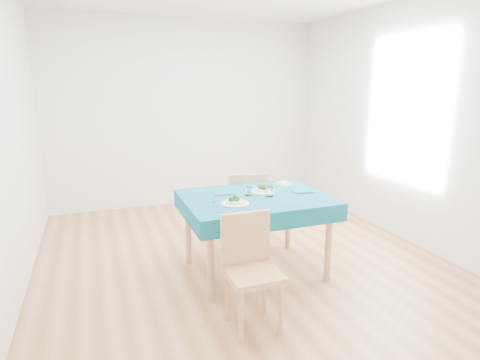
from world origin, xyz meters
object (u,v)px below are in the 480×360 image
object	(u,v)px
table	(255,235)
chair_near	(254,268)
bowl_near	(235,200)
chair_far	(244,199)
bowl_far	(263,188)
side_plate	(284,184)

from	to	relation	value
table	chair_near	world-z (taller)	chair_near
bowl_near	table	bearing A→B (deg)	32.67
table	chair_far	size ratio (longest dim) A/B	1.26
chair_near	bowl_far	size ratio (longest dim) A/B	4.11
table	bowl_far	bearing A→B (deg)	42.95
bowl_far	side_plate	distance (m)	0.38
bowl_near	chair_near	bearing A→B (deg)	-98.59
table	side_plate	world-z (taller)	side_plate
table	bowl_far	distance (m)	0.45
bowl_near	bowl_far	size ratio (longest dim) A/B	1.06
table	side_plate	xyz separation A→B (m)	(0.45, 0.32, 0.38)
bowl_near	bowl_far	xyz separation A→B (m)	(0.39, 0.29, -0.00)
bowl_near	chair_far	bearing A→B (deg)	64.26
chair_far	table	bearing A→B (deg)	85.35
bowl_near	side_plate	distance (m)	0.87
table	side_plate	distance (m)	0.68
chair_far	side_plate	bearing A→B (deg)	134.97
bowl_near	side_plate	size ratio (longest dim) A/B	1.33
chair_near	bowl_far	xyz separation A→B (m)	(0.49, 0.97, 0.31)
bowl_near	side_plate	bearing A→B (deg)	34.28
table	side_plate	bearing A→B (deg)	35.18
chair_near	bowl_near	distance (m)	0.75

